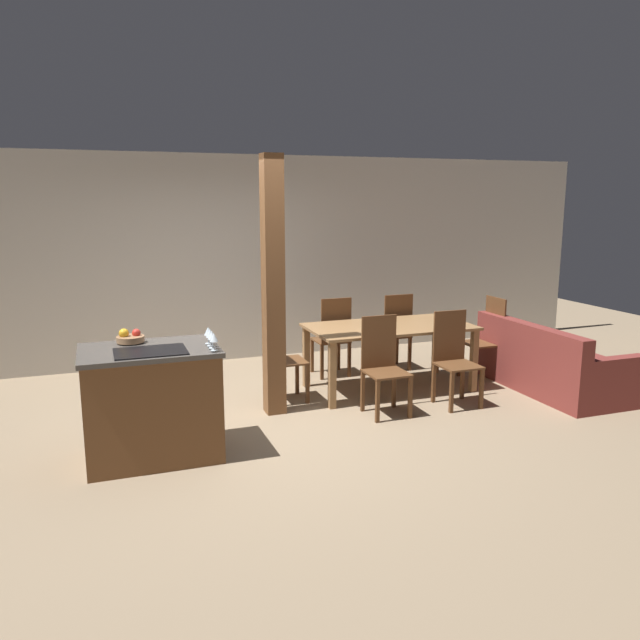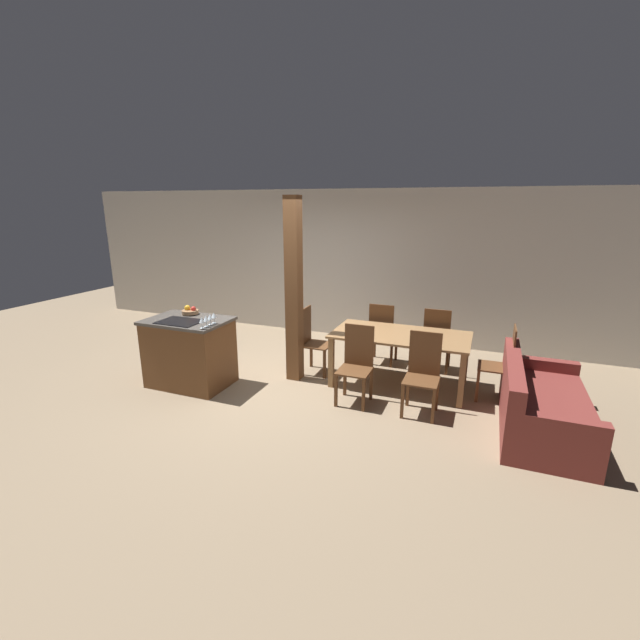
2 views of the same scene
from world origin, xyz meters
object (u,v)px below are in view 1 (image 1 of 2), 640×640
Objects in this scene: fruit_bowl at (130,337)px; dining_table at (389,333)px; dining_chair_far_left at (333,336)px; dining_chair_far_right at (394,331)px; dining_chair_head_end at (279,356)px; dining_chair_near_left at (383,364)px; timber_post at (273,288)px; wine_glass_end at (208,331)px; wine_glass_near at (214,338)px; kitchen_island at (152,403)px; wine_glass_far at (210,334)px; dining_chair_foot_end at (487,337)px; wine_glass_middle at (212,336)px; dining_chair_near_right at (454,357)px; couch at (550,367)px.

fruit_bowl is 2.96m from dining_table.
dining_chair_far_right is (0.82, 0.00, 0.00)m from dining_chair_far_left.
fruit_bowl reaches higher than dining_chair_far_left.
dining_chair_near_left is at bearing -128.17° from dining_chair_head_end.
dining_chair_head_end is 0.38× the size of timber_post.
wine_glass_end is 0.15× the size of dining_chair_near_left.
kitchen_island is at bearing 147.33° from wine_glass_near.
wine_glass_far is at bearing -152.04° from dining_table.
dining_chair_foot_end is 0.38× the size of timber_post.
wine_glass_near is 3.80m from dining_chair_foot_end.
wine_glass_far is 1.00× the size of wine_glass_end.
dining_chair_far_right is at bearing 59.39° from dining_chair_near_left.
wine_glass_middle is (0.48, -0.22, 0.58)m from kitchen_island.
dining_chair_far_right is 0.38× the size of timber_post.
wine_glass_near is at bearing -69.03° from dining_chair_foot_end.
wine_glass_middle reaches higher than dining_chair_near_right.
dining_table is 1.60m from timber_post.
wine_glass_middle is at bearing -90.00° from wine_glass_end.
wine_glass_near is at bearing -90.00° from wine_glass_end.
wine_glass_end reaches higher than dining_chair_near_right.
dining_chair_near_left is 1.00× the size of dining_chair_far_left.
fruit_bowl is at bearing 92.01° from couch.
wine_glass_far is at bearing -71.47° from dining_chair_foot_end.
wine_glass_near is 2.78m from dining_chair_far_left.
wine_glass_far is 2.73m from dining_chair_near_right.
dining_chair_head_end is at bearing 77.86° from couch.
dining_chair_far_left is at bearing -112.16° from dining_chair_foot_end.
dining_chair_near_right is at bearing -59.39° from dining_table.
wine_glass_near reaches higher than kitchen_island.
dining_chair_near_right is 1.39m from dining_chair_far_right.
dining_chair_far_left reaches higher than dining_table.
wine_glass_far is 0.08× the size of dining_table.
kitchen_island is at bearing 37.20° from dining_chair_far_left.
dining_chair_near_left is at bearing 180.00° from dining_chair_near_right.
timber_post reaches higher than couch.
wine_glass_end is at bearing 139.84° from dining_chair_head_end.
dining_chair_far_right and dining_chair_head_end have the same top height.
dining_chair_far_left is 1.84m from dining_chair_foot_end.
fruit_bowl reaches higher than dining_chair_far_right.
wine_glass_near is at bearing -32.67° from kitchen_island.
dining_chair_far_left is at bearing -51.83° from dining_chair_head_end.
wine_glass_end reaches higher than kitchen_island.
wine_glass_middle reaches higher than kitchen_island.
dining_chair_near_right is at bearing 90.00° from dining_chair_far_right.
wine_glass_end is at bearing 96.57° from couch.
kitchen_island is 7.66× the size of wine_glass_near.
dining_chair_near_right is 1.00× the size of dining_chair_far_left.
wine_glass_near reaches higher than dining_table.
fruit_bowl is 0.77m from wine_glass_middle.
dining_chair_far_left is 1.64m from timber_post.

